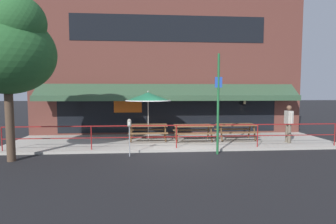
% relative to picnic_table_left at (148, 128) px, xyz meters
% --- Properties ---
extents(ground_plane, '(120.00, 120.00, 0.00)m').
position_rel_picnic_table_left_xyz_m(ground_plane, '(1.16, -2.06, -0.71)').
color(ground_plane, black).
extents(patio_deck, '(15.00, 4.00, 0.10)m').
position_rel_picnic_table_left_xyz_m(patio_deck, '(1.16, -0.06, -0.66)').
color(patio_deck, '#ADA89E').
rests_on(patio_deck, ground).
extents(restaurant_building, '(15.00, 1.60, 8.28)m').
position_rel_picnic_table_left_xyz_m(restaurant_building, '(1.16, 2.17, 3.40)').
color(restaurant_building, brown).
rests_on(restaurant_building, ground).
extents(patio_railing, '(13.84, 0.04, 0.97)m').
position_rel_picnic_table_left_xyz_m(patio_railing, '(1.16, -1.76, 0.09)').
color(patio_railing, maroon).
rests_on(patio_railing, patio_deck).
extents(picnic_table_left, '(1.80, 1.42, 0.76)m').
position_rel_picnic_table_left_xyz_m(picnic_table_left, '(0.00, 0.00, 0.00)').
color(picnic_table_left, brown).
rests_on(picnic_table_left, patio_deck).
extents(picnic_table_centre, '(1.80, 1.42, 0.76)m').
position_rel_picnic_table_left_xyz_m(picnic_table_centre, '(2.11, -0.27, 0.00)').
color(picnic_table_centre, brown).
rests_on(picnic_table_centre, patio_deck).
extents(picnic_table_right, '(1.80, 1.42, 0.76)m').
position_rel_picnic_table_left_xyz_m(picnic_table_right, '(4.23, -0.13, 0.00)').
color(picnic_table_right, brown).
rests_on(picnic_table_right, patio_deck).
extents(patio_umbrella_left, '(2.14, 2.14, 2.38)m').
position_rel_picnic_table_left_xyz_m(patio_umbrella_left, '(-0.00, 0.03, 1.47)').
color(patio_umbrella_left, '#B7B2A8').
rests_on(patio_umbrella_left, patio_deck).
extents(pedestrian_walking, '(0.25, 0.62, 1.71)m').
position_rel_picnic_table_left_xyz_m(pedestrian_walking, '(6.41, -0.95, 0.35)').
color(pedestrian_walking, '#665B4C').
rests_on(pedestrian_walking, patio_deck).
extents(parking_meter_near, '(0.15, 0.16, 1.42)m').
position_rel_picnic_table_left_xyz_m(parking_meter_near, '(-0.71, -2.62, 0.44)').
color(parking_meter_near, gray).
rests_on(parking_meter_near, ground).
extents(street_sign_pole, '(0.28, 0.09, 3.88)m').
position_rel_picnic_table_left_xyz_m(street_sign_pole, '(2.68, -2.51, 1.29)').
color(street_sign_pole, '#1E6033').
rests_on(street_sign_pole, ground).
extents(street_tree_curbside, '(3.24, 2.92, 5.59)m').
position_rel_picnic_table_left_xyz_m(street_tree_curbside, '(-4.71, -3.02, 3.19)').
color(street_tree_curbside, brown).
rests_on(street_tree_curbside, ground).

